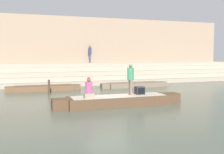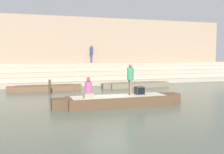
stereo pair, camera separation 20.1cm
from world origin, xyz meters
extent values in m
plane|color=#566051|center=(0.00, 0.00, 0.00)|extent=(120.00, 120.00, 0.00)
cube|color=tan|center=(0.00, 10.28, 0.19)|extent=(36.00, 3.91, 0.38)
cube|color=#B2A28D|center=(0.00, 10.68, 0.57)|extent=(36.00, 3.12, 0.38)
cube|color=tan|center=(0.00, 11.07, 0.95)|extent=(36.00, 2.34, 0.38)
cube|color=#B2A28D|center=(0.00, 11.46, 1.32)|extent=(36.00, 1.56, 0.38)
cube|color=tan|center=(0.00, 11.85, 1.70)|extent=(36.00, 0.78, 0.38)
cube|color=tan|center=(0.00, 12.84, 3.23)|extent=(34.20, 1.20, 6.45)
cube|color=brown|center=(0.00, 12.22, 0.30)|extent=(34.20, 0.12, 0.60)
cube|color=brown|center=(0.31, -0.80, 0.26)|extent=(5.46, 1.42, 0.51)
cube|color=beige|center=(0.31, -0.80, 0.49)|extent=(5.02, 1.32, 0.05)
cube|color=brown|center=(3.42, -0.80, 0.26)|extent=(0.76, 0.78, 0.51)
cube|color=brown|center=(-2.80, -0.80, 0.26)|extent=(0.76, 0.78, 0.51)
cylinder|color=olive|center=(-0.51, 0.01, 0.41)|extent=(2.93, 0.04, 0.04)
cylinder|color=#756656|center=(1.01, -0.54, 0.91)|extent=(0.15, 0.15, 0.80)
cylinder|color=#756656|center=(1.01, -0.73, 0.91)|extent=(0.15, 0.15, 0.80)
cylinder|color=#338456|center=(1.01, -0.64, 1.65)|extent=(0.35, 0.35, 0.67)
sphere|color=brown|center=(1.01, -0.64, 2.07)|extent=(0.19, 0.19, 0.19)
cube|color=gray|center=(-1.36, -0.93, 0.63)|extent=(0.48, 0.38, 0.23)
cylinder|color=#C64C7F|center=(-1.36, -0.93, 1.03)|extent=(0.35, 0.35, 0.57)
sphere|color=brown|center=(-1.36, -0.93, 1.41)|extent=(0.19, 0.19, 0.19)
sphere|color=red|center=(-1.36, -0.93, 1.47)|extent=(0.16, 0.16, 0.16)
cube|color=#2D2D2D|center=(1.56, -0.64, 0.72)|extent=(0.47, 0.45, 0.42)
cube|color=black|center=(1.56, -0.87, 0.72)|extent=(0.39, 0.02, 0.34)
cube|color=brown|center=(-3.03, 6.45, 0.19)|extent=(4.24, 1.25, 0.39)
cube|color=#2D2D2D|center=(-3.03, 6.45, 0.36)|extent=(3.90, 1.15, 0.05)
cube|color=brown|center=(-0.61, 6.45, 0.19)|extent=(0.59, 0.69, 0.39)
cube|color=brown|center=(-5.44, 6.45, 0.19)|extent=(0.59, 0.69, 0.39)
cube|color=#756651|center=(4.31, 6.36, 0.19)|extent=(4.54, 1.25, 0.39)
cube|color=#2D2D2D|center=(4.31, 6.36, 0.36)|extent=(4.18, 1.15, 0.05)
cube|color=#756651|center=(6.90, 6.36, 0.19)|extent=(0.64, 0.69, 0.39)
cube|color=#756651|center=(1.72, 6.36, 0.19)|extent=(0.64, 0.69, 0.39)
cylinder|color=#473828|center=(-2.84, 4.41, 0.50)|extent=(0.16, 0.16, 0.99)
cylinder|color=#3D4C75|center=(1.85, 11.93, 2.31)|extent=(0.13, 0.13, 0.84)
cylinder|color=#3D4C75|center=(1.85, 11.76, 2.31)|extent=(0.13, 0.13, 0.84)
cylinder|color=navy|center=(1.85, 11.85, 3.09)|extent=(0.31, 0.31, 0.70)
sphere|color=brown|center=(1.85, 11.85, 3.54)|extent=(0.20, 0.20, 0.20)
camera|label=1|loc=(-4.41, -13.60, 2.63)|focal=42.00mm
camera|label=2|loc=(-4.22, -13.66, 2.63)|focal=42.00mm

